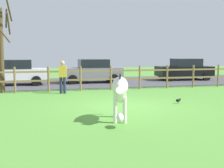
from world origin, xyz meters
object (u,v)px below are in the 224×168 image
(bare_tree, at_px, (1,46))
(parked_car_black, at_px, (185,69))
(zebra, at_px, (120,90))
(crow_on_grass, at_px, (178,100))
(parked_car_white, at_px, (14,72))
(parked_car_grey, at_px, (92,71))
(visitor_near_fence, at_px, (63,75))

(bare_tree, height_order, parked_car_black, bare_tree)
(zebra, xyz_separation_m, parked_car_black, (8.28, 11.48, -0.08))
(bare_tree, bearing_deg, zebra, -62.27)
(crow_on_grass, bearing_deg, parked_car_black, 60.53)
(parked_car_white, bearing_deg, parked_car_black, 2.83)
(parked_car_black, xyz_separation_m, parked_car_grey, (-6.97, -0.27, 0.00))
(parked_car_grey, bearing_deg, bare_tree, -145.63)
(zebra, xyz_separation_m, crow_on_grass, (3.13, 2.38, -0.80))
(bare_tree, xyz_separation_m, crow_on_grass, (7.12, -5.22, -2.22))
(zebra, distance_m, crow_on_grass, 4.01)
(bare_tree, xyz_separation_m, parked_car_black, (12.27, 3.89, -1.51))
(bare_tree, bearing_deg, parked_car_grey, 34.37)
(parked_car_grey, bearing_deg, zebra, -96.65)
(bare_tree, xyz_separation_m, visitor_near_fence, (2.93, -1.03, -1.44))
(visitor_near_fence, bearing_deg, parked_car_black, 27.78)
(crow_on_grass, relative_size, parked_car_white, 0.05)
(parked_car_white, height_order, visitor_near_fence, visitor_near_fence)
(visitor_near_fence, bearing_deg, parked_car_white, 120.66)
(parked_car_white, bearing_deg, visitor_near_fence, -59.34)
(bare_tree, distance_m, parked_car_grey, 6.60)
(parked_car_grey, bearing_deg, crow_on_grass, -78.36)
(crow_on_grass, xyz_separation_m, parked_car_black, (5.15, 9.11, 0.72))
(bare_tree, bearing_deg, parked_car_white, 83.81)
(parked_car_black, xyz_separation_m, parked_car_white, (-11.91, -0.59, 0.00))
(parked_car_grey, bearing_deg, visitor_near_fence, -117.02)
(bare_tree, bearing_deg, parked_car_black, 17.60)
(zebra, bearing_deg, parked_car_white, 108.45)
(zebra, xyz_separation_m, parked_car_grey, (1.31, 11.22, -0.08))
(parked_car_black, relative_size, parked_car_white, 1.02)
(crow_on_grass, distance_m, parked_car_grey, 9.06)
(visitor_near_fence, bearing_deg, bare_tree, 160.60)
(crow_on_grass, height_order, parked_car_black, parked_car_black)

